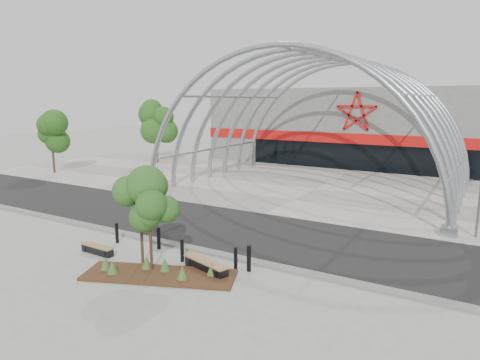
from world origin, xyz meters
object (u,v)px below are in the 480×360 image
Objects in this scene: street_tree_0 at (140,199)px; street_tree_1 at (150,211)px; bench_0 at (97,250)px; bollard_2 at (182,250)px; signal_pole at (480,193)px; bench_1 at (206,266)px.

street_tree_0 is 1.10× the size of street_tree_1.
street_tree_0 is 2.10× the size of bench_0.
bollard_2 reaches higher than bench_0.
bollard_2 is at bearing -136.86° from signal_pole.
bollard_2 is at bearing 164.51° from bench_1.
street_tree_1 is at bearing -133.87° from signal_pole.
bench_1 reaches higher than bench_0.
signal_pole is 2.37× the size of bench_0.
bench_1 is at bearing 29.28° from street_tree_1.
bench_1 is (2.89, 0.56, -2.55)m from street_tree_0.
signal_pole is at bearing 48.75° from bench_1.
bench_1 is at bearing -15.49° from bollard_2.
street_tree_1 is at bearing -150.72° from bench_1.
street_tree_1 is (-11.09, -11.54, 0.24)m from signal_pole.
bench_0 is at bearing -171.79° from bench_1.
street_tree_0 is at bearing 5.07° from bench_0.
bench_1 is 1.61m from bollard_2.
street_tree_0 is at bearing -137.59° from signal_pole.
street_tree_0 is 3.90m from bench_1.
street_tree_0 reaches higher than street_tree_1.
bench_0 is 5.48m from bench_1.
bench_1 is (1.91, 1.07, -2.29)m from street_tree_1.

